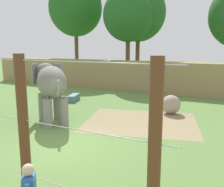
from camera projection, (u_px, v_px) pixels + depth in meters
The scene contains 9 objects.
ground_plane at pixel (66, 146), 9.63m from camera, with size 120.00×120.00×0.00m, color #5B7F3D.
dirt_patch at pixel (141, 122), 12.69m from camera, with size 5.51×4.51×0.01m, color #937F5B.
embankment_wall at pixel (161, 77), 20.80m from camera, with size 36.00×1.80×2.53m, color #997F56.
elephant at pixel (51, 84), 12.51m from camera, with size 3.41×3.08×2.90m.
enrichment_ball at pixel (171, 104), 14.14m from camera, with size 1.07×1.07×1.07m, color gray.
feed_trough at pixel (74, 98), 17.59m from camera, with size 0.90×1.49×0.44m.
tree_left_of_centre at pixel (138, 13), 26.50m from camera, with size 5.78×5.78×10.35m.
tree_behind_wall at pixel (76, 8), 29.17m from camera, with size 6.19×6.19×11.44m.
tree_right_of_centre at pixel (128, 15), 24.90m from camera, with size 5.04×5.04×9.52m.
Camera 1 is at (5.72, -7.29, 3.75)m, focal length 40.09 mm.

